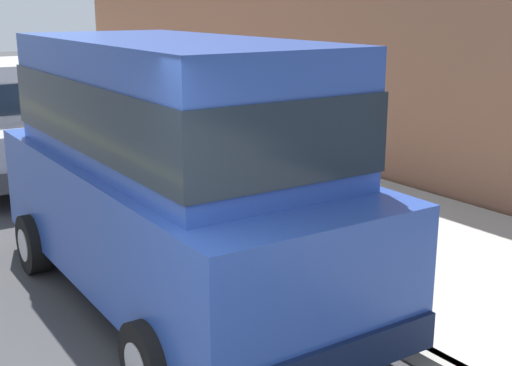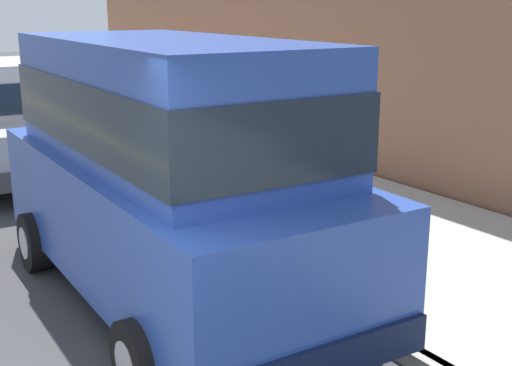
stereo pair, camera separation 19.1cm
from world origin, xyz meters
name	(u,v)px [view 2 (the right image)]	position (x,y,z in m)	size (l,w,h in m)	color
car_blue_van	(168,161)	(2.14, 2.84, 1.39)	(2.22, 4.94, 2.52)	#28479E
car_silver_sedan	(14,118)	(2.17, 8.73, 0.98)	(2.11, 4.64, 1.92)	#BCBCC1
dog_brown	(338,178)	(5.51, 4.37, 0.43)	(0.60, 0.54, 0.49)	brown
fire_hydrant	(154,162)	(3.65, 6.52, 0.48)	(0.34, 0.24, 0.72)	red
building_facade	(336,23)	(7.10, 6.44, 2.50)	(0.50, 20.00, 4.99)	#8C5B42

